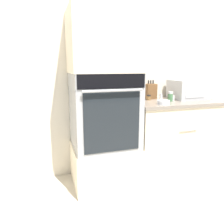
{
  "coord_description": "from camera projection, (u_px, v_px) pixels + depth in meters",
  "views": [
    {
      "loc": [
        -0.96,
        -1.93,
        1.31
      ],
      "look_at": [
        -0.29,
        0.21,
        0.84
      ],
      "focal_mm": 35.0,
      "sensor_mm": 36.0,
      "label": 1
    }
  ],
  "objects": [
    {
      "name": "condiment_jar_back",
      "position": [
        149.0,
        98.0,
        2.62
      ],
      "size": [
        0.05,
        0.05,
        0.06
      ],
      "color": "brown",
      "rests_on": "counter_unit"
    },
    {
      "name": "counter_unit",
      "position": [
        172.0,
        137.0,
        2.69
      ],
      "size": [
        1.05,
        0.63,
        0.91
      ],
      "color": "beige",
      "rests_on": "ground_plane"
    },
    {
      "name": "condiment_jar_mid",
      "position": [
        170.0,
        97.0,
        2.53
      ],
      "size": [
        0.06,
        0.06,
        0.11
      ],
      "color": "#427047",
      "rests_on": "counter_unit"
    },
    {
      "name": "ground_plane",
      "position": [
        143.0,
        190.0,
        2.35
      ],
      "size": [
        12.0,
        12.0,
        0.0
      ],
      "primitive_type": "plane",
      "color": "beige"
    },
    {
      "name": "condiment_jar_near",
      "position": [
        173.0,
        98.0,
        2.59
      ],
      "size": [
        0.04,
        0.04,
        0.06
      ],
      "color": "silver",
      "rests_on": "counter_unit"
    },
    {
      "name": "wall_oven",
      "position": [
        104.0,
        110.0,
        2.35
      ],
      "size": [
        0.68,
        0.64,
        0.79
      ],
      "color": "#9EA0A5",
      "rests_on": "oven_cabinet_base"
    },
    {
      "name": "wall_back",
      "position": [
        124.0,
        71.0,
        2.68
      ],
      "size": [
        8.0,
        0.05,
        2.5
      ],
      "color": "beige",
      "rests_on": "ground_plane"
    },
    {
      "name": "condiment_jar_far",
      "position": [
        161.0,
        97.0,
        2.67
      ],
      "size": [
        0.04,
        0.04,
        0.07
      ],
      "color": "silver",
      "rests_on": "counter_unit"
    },
    {
      "name": "oven_cabinet_base",
      "position": [
        104.0,
        164.0,
        2.48
      ],
      "size": [
        0.7,
        0.6,
        0.45
      ],
      "color": "beige",
      "rests_on": "ground_plane"
    },
    {
      "name": "bowl",
      "position": [
        163.0,
        102.0,
        2.34
      ],
      "size": [
        0.14,
        0.14,
        0.04
      ],
      "color": "silver",
      "rests_on": "counter_unit"
    },
    {
      "name": "oven_cabinet_upper",
      "position": [
        103.0,
        42.0,
        2.21
      ],
      "size": [
        0.7,
        0.6,
        0.62
      ],
      "color": "beige",
      "rests_on": "wall_oven"
    },
    {
      "name": "microwave",
      "position": [
        188.0,
        89.0,
        2.72
      ],
      "size": [
        0.41,
        0.35,
        0.23
      ],
      "color": "#B2B5BA",
      "rests_on": "counter_unit"
    },
    {
      "name": "knife_block",
      "position": [
        150.0,
        91.0,
        2.71
      ],
      "size": [
        0.13,
        0.12,
        0.23
      ],
      "color": "brown",
      "rests_on": "counter_unit"
    }
  ]
}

